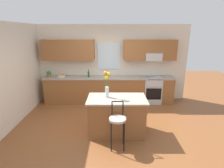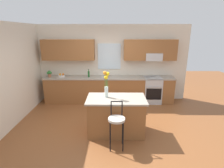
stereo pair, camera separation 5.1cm
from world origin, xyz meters
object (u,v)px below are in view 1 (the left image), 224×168
kitchen_island (117,115)px  bottle_olive_oil (88,74)px  fruit_bowl_oranges (61,76)px  flower_vase (107,83)px  bar_stool_near (117,121)px  potted_plant_small (49,73)px  oven_range (152,90)px

kitchen_island → bottle_olive_oil: (-0.94, 2.08, 0.57)m
fruit_bowl_oranges → bottle_olive_oil: bottle_olive_oil is taller
flower_vase → fruit_bowl_oranges: (-1.65, 2.00, -0.32)m
bar_stool_near → potted_plant_small: size_ratio=4.63×
flower_vase → potted_plant_small: size_ratio=2.87×
bar_stool_near → oven_range: bearing=63.9°
oven_range → bottle_olive_oil: 2.32m
bar_stool_near → flower_vase: flower_vase is taller
oven_range → flower_vase: size_ratio=1.42×
fruit_bowl_oranges → bar_stool_near: bearing=-54.9°
fruit_bowl_oranges → potted_plant_small: (-0.43, 0.00, 0.09)m
kitchen_island → flower_vase: flower_vase is taller
oven_range → fruit_bowl_oranges: bearing=179.6°
fruit_bowl_oranges → potted_plant_small: potted_plant_small is taller
bar_stool_near → fruit_bowl_oranges: 3.31m
kitchen_island → fruit_bowl_oranges: bearing=132.3°
kitchen_island → bottle_olive_oil: bearing=114.3°
bar_stool_near → bottle_olive_oil: bottle_olive_oil is taller
bar_stool_near → flower_vase: (-0.24, 0.69, 0.65)m
bar_stool_near → potted_plant_small: potted_plant_small is taller
oven_range → bottle_olive_oil: (-2.24, 0.02, 0.57)m
kitchen_island → potted_plant_small: size_ratio=6.29×
oven_range → bar_stool_near: bearing=-116.1°
kitchen_island → flower_vase: (-0.24, 0.07, 0.82)m
kitchen_island → bar_stool_near: 0.64m
fruit_bowl_oranges → potted_plant_small: bearing=179.9°
kitchen_island → fruit_bowl_oranges: (-1.89, 2.08, 0.50)m
kitchen_island → bar_stool_near: bearing=-90.0°
oven_range → flower_vase: flower_vase is taller
bar_stool_near → fruit_bowl_oranges: size_ratio=4.34×
oven_range → bottle_olive_oil: size_ratio=3.25×
kitchen_island → bottle_olive_oil: 2.35m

